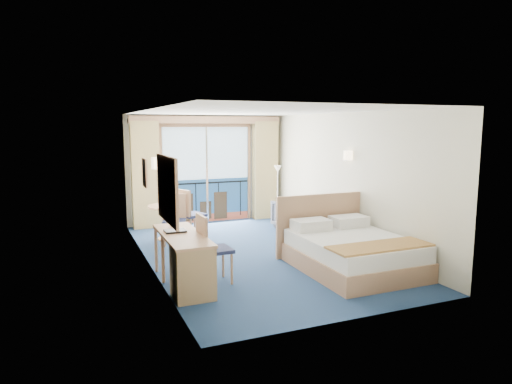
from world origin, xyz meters
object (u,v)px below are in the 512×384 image
desk_chair (210,245)px  table_chair_b (175,216)px  bed (351,251)px  round_table (168,214)px  table_chair_a (189,211)px  nightstand (336,232)px  desk (190,265)px  floor_lamp (278,180)px  armchair (291,214)px

desk_chair → table_chair_b: (0.03, 2.60, -0.03)m
bed → round_table: size_ratio=2.65×
table_chair_a → table_chair_b: (-0.36, -0.25, -0.03)m
nightstand → desk: (-3.48, -1.59, 0.18)m
bed → desk_chair: (-2.42, 0.24, 0.29)m
nightstand → round_table: 3.59m
nightstand → floor_lamp: (-0.19, 2.43, 0.84)m
bed → armchair: bed is taller
desk → round_table: 3.42m
bed → round_table: (-2.45, 3.27, 0.24)m
table_chair_a → desk_chair: bearing=151.0°
armchair → table_chair_b: 2.94m
armchair → nightstand: bearing=80.0°
armchair → table_chair_b: bearing=-6.6°
armchair → round_table: size_ratio=0.90×
floor_lamp → table_chair_a: size_ratio=1.33×
armchair → desk: 4.74m
desk → table_chair_a: table_chair_a is taller
armchair → desk_chair: (-2.94, -2.99, 0.28)m
armchair → desk_chair: 4.20m
floor_lamp → table_chair_a: bearing=-162.0°
desk → bed: bearing=2.5°
nightstand → desk: desk is taller
desk_chair → bed: bearing=-97.9°
armchair → floor_lamp: size_ratio=0.51×
desk_chair → desk: bearing=130.1°
bed → armchair: bearing=81.0°
desk → floor_lamp: bearing=50.7°
desk → table_chair_b: (0.44, 2.97, 0.14)m
round_table → table_chair_a: bearing=-23.6°
nightstand → armchair: 1.77m
desk → desk_chair: (0.41, 0.37, 0.17)m
table_chair_b → floor_lamp: bearing=40.0°
floor_lamp → round_table: 3.02m
round_table → table_chair_b: bearing=-82.6°
armchair → desk_chair: desk_chair is taller
nightstand → table_chair_b: size_ratio=0.50×
bed → armchair: size_ratio=2.95×
round_table → table_chair_a: (0.42, -0.18, 0.05)m
nightstand → desk_chair: desk_chair is taller
round_table → desk: bearing=-96.4°
table_chair_a → floor_lamp: bearing=-93.1°
table_chair_a → round_table: bearing=45.3°
nightstand → table_chair_a: bearing=148.8°
desk → round_table: bearing=83.6°
nightstand → desk_chair: (-3.07, -1.22, 0.35)m
table_chair_b → round_table: bearing=117.1°
nightstand → table_chair_b: bearing=155.7°
desk_chair → round_table: (-0.03, 3.03, -0.05)m
armchair → table_chair_a: size_ratio=0.68×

